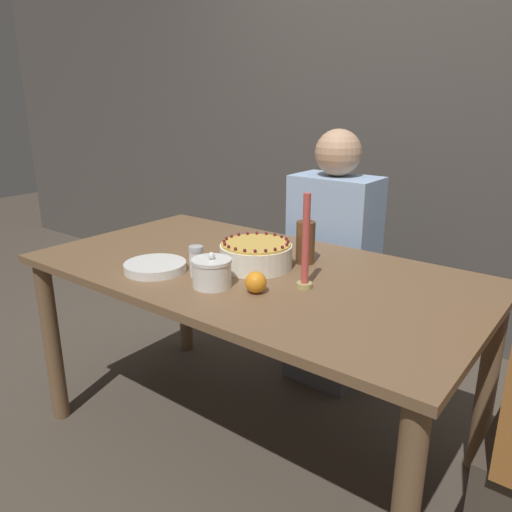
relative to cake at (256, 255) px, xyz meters
name	(u,v)px	position (x,y,z in m)	size (l,w,h in m)	color
ground_plane	(253,439)	(-0.01, -0.02, -0.81)	(12.00, 12.00, 0.00)	#4C4238
wall_behind	(407,111)	(-0.01, 1.38, 0.49)	(8.00, 0.05, 2.60)	#4C4742
dining_table	(252,294)	(-0.01, -0.02, -0.15)	(1.69, 0.92, 0.77)	brown
cake	(256,255)	(0.00, 0.00, 0.00)	(0.27, 0.27, 0.11)	white
sugar_bowl	(212,272)	(0.00, -0.25, 0.00)	(0.14, 0.14, 0.12)	white
sugar_shaker	(196,261)	(-0.11, -0.21, 0.01)	(0.05, 0.05, 0.11)	white
plate_stack	(155,267)	(-0.27, -0.26, -0.03)	(0.23, 0.23, 0.03)	white
candle	(306,250)	(0.26, -0.07, 0.09)	(0.05, 0.05, 0.32)	tan
bottle	(306,241)	(0.12, 0.15, 0.04)	(0.07, 0.07, 0.23)	brown
orange_fruit_0	(256,282)	(0.16, -0.20, -0.01)	(0.07, 0.07, 0.07)	orange
person_man_blue_shirt	(332,275)	(-0.02, 0.64, -0.27)	(0.40, 0.34, 1.24)	#595960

